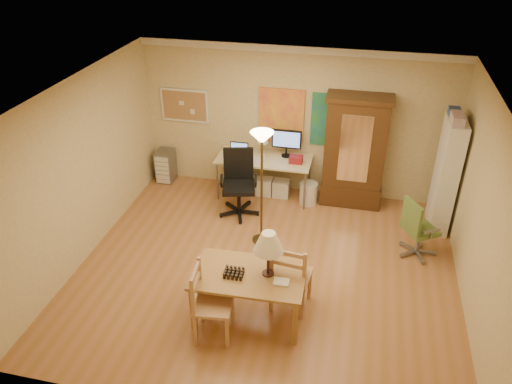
% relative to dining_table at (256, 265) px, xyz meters
% --- Properties ---
extents(floor, '(5.50, 5.50, 0.00)m').
position_rel_dining_table_xyz_m(floor, '(-0.06, 0.95, -0.84)').
color(floor, '#9C6637').
rests_on(floor, ground).
extents(crown_molding, '(5.50, 0.08, 0.12)m').
position_rel_dining_table_xyz_m(crown_molding, '(-0.06, 3.41, 1.80)').
color(crown_molding, white).
rests_on(crown_molding, floor).
extents(corkboard, '(0.90, 0.04, 0.62)m').
position_rel_dining_table_xyz_m(corkboard, '(-2.11, 3.42, 0.66)').
color(corkboard, '#B27B54').
rests_on(corkboard, floor).
extents(art_panel_left, '(0.80, 0.04, 1.00)m').
position_rel_dining_table_xyz_m(art_panel_left, '(-0.31, 3.42, 0.61)').
color(art_panel_left, yellow).
rests_on(art_panel_left, floor).
extents(art_panel_right, '(0.75, 0.04, 0.95)m').
position_rel_dining_table_xyz_m(art_panel_right, '(0.59, 3.42, 0.61)').
color(art_panel_right, '#216D87').
rests_on(art_panel_right, floor).
extents(dining_table, '(1.44, 0.89, 1.33)m').
position_rel_dining_table_xyz_m(dining_table, '(0.00, 0.00, 0.00)').
color(dining_table, brown).
rests_on(dining_table, floor).
extents(ladder_chair_back, '(0.54, 0.52, 1.06)m').
position_rel_dining_table_xyz_m(ladder_chair_back, '(0.40, 0.28, -0.35)').
color(ladder_chair_back, tan).
rests_on(ladder_chair_back, floor).
extents(ladder_chair_left, '(0.51, 0.53, 1.03)m').
position_rel_dining_table_xyz_m(ladder_chair_left, '(-0.47, -0.42, -0.36)').
color(ladder_chair_left, tan).
rests_on(ladder_chair_left, floor).
extents(torchiere_lamp, '(0.34, 0.34, 1.89)m').
position_rel_dining_table_xyz_m(torchiere_lamp, '(-0.29, 1.67, 0.68)').
color(torchiere_lamp, '#43341A').
rests_on(torchiere_lamp, floor).
extents(computer_desk, '(1.69, 0.74, 1.28)m').
position_rel_dining_table_xyz_m(computer_desk, '(-0.51, 3.11, -0.37)').
color(computer_desk, tan).
rests_on(computer_desk, floor).
extents(office_chair_black, '(0.71, 0.71, 1.15)m').
position_rel_dining_table_xyz_m(office_chair_black, '(-0.85, 2.40, -0.53)').
color(office_chair_black, black).
rests_on(office_chair_black, floor).
extents(office_chair_green, '(0.61, 0.61, 0.97)m').
position_rel_dining_table_xyz_m(office_chair_green, '(2.10, 1.84, -0.58)').
color(office_chair_green, slate).
rests_on(office_chair_green, floor).
extents(drawer_cart, '(0.31, 0.38, 0.63)m').
position_rel_dining_table_xyz_m(drawer_cart, '(-2.52, 3.22, -0.53)').
color(drawer_cart, slate).
rests_on(drawer_cart, floor).
extents(armoire, '(1.09, 0.52, 2.01)m').
position_rel_dining_table_xyz_m(armoire, '(1.02, 3.19, 0.03)').
color(armoire, '#39230F').
rests_on(armoire, floor).
extents(bookshelf, '(0.28, 0.76, 1.90)m').
position_rel_dining_table_xyz_m(bookshelf, '(2.49, 2.75, 0.11)').
color(bookshelf, white).
rests_on(bookshelf, floor).
extents(wastebin, '(0.32, 0.32, 0.40)m').
position_rel_dining_table_xyz_m(wastebin, '(0.29, 2.98, -0.64)').
color(wastebin, silver).
rests_on(wastebin, floor).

